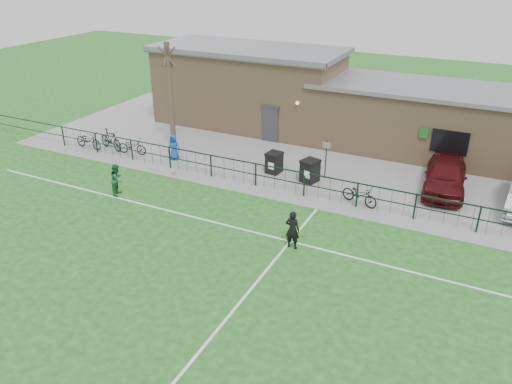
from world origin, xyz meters
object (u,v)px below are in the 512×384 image
at_px(wheelie_bin_right, 310,172).
at_px(bicycle_c, 132,146).
at_px(bicycle_b, 111,140).
at_px(spectator_child, 174,147).
at_px(bicycle_a, 89,140).
at_px(bicycle_e, 360,195).
at_px(car_maroon, 445,175).
at_px(ball_ground, 173,172).
at_px(bare_tree, 170,98).
at_px(wheelie_bin_left, 274,163).
at_px(sign_post, 326,159).
at_px(outfield_player, 117,179).

height_order(wheelie_bin_right, bicycle_c, wheelie_bin_right).
bearing_deg(bicycle_b, spectator_child, -70.16).
height_order(bicycle_a, bicycle_e, bicycle_a).
height_order(car_maroon, bicycle_c, car_maroon).
height_order(bicycle_a, ball_ground, bicycle_a).
relative_size(bicycle_a, ball_ground, 7.83).
bearing_deg(bare_tree, bicycle_b, -150.67).
bearing_deg(bicycle_e, ball_ground, 112.97).
distance_m(bicycle_e, spectator_child, 10.55).
xyz_separation_m(wheelie_bin_right, bicycle_e, (2.87, -1.29, -0.06)).
relative_size(wheelie_bin_left, bicycle_b, 0.51).
bearing_deg(sign_post, bicycle_a, -171.47).
bearing_deg(bicycle_b, bicycle_e, -76.23).
xyz_separation_m(bare_tree, outfield_player, (1.14, -6.16, -2.24)).
bearing_deg(wheelie_bin_left, car_maroon, 18.51).
bearing_deg(bicycle_e, bare_tree, 96.96).
distance_m(sign_post, bicycle_c, 10.91).
xyz_separation_m(wheelie_bin_left, bicycle_c, (-8.21, -1.14, -0.05)).
height_order(wheelie_bin_right, ball_ground, wheelie_bin_right).
distance_m(car_maroon, bicycle_a, 19.39).
distance_m(wheelie_bin_left, bicycle_b, 9.81).
relative_size(bicycle_b, ball_ground, 8.21).
xyz_separation_m(sign_post, spectator_child, (-8.19, -1.28, -0.30)).
height_order(bicycle_e, outfield_player, outfield_player).
height_order(wheelie_bin_right, sign_post, sign_post).
height_order(wheelie_bin_right, outfield_player, outfield_player).
xyz_separation_m(bicycle_a, bicycle_c, (2.81, 0.40, -0.04)).
bearing_deg(bicycle_e, bicycle_c, 105.92).
height_order(bicycle_e, spectator_child, spectator_child).
height_order(bare_tree, bicycle_b, bare_tree).
xyz_separation_m(wheelie_bin_left, bicycle_a, (-11.02, -1.55, -0.01)).
relative_size(wheelie_bin_right, spectator_child, 0.76).
relative_size(spectator_child, ball_ground, 5.84).
height_order(wheelie_bin_left, outfield_player, outfield_player).
bearing_deg(car_maroon, bare_tree, 179.36).
distance_m(bicycle_b, ball_ground, 5.33).
xyz_separation_m(wheelie_bin_right, bicycle_c, (-10.24, -0.90, -0.08)).
distance_m(wheelie_bin_left, ball_ground, 5.22).
bearing_deg(sign_post, ball_ground, -157.88).
bearing_deg(bicycle_a, wheelie_bin_right, -81.19).
height_order(bicycle_c, ball_ground, bicycle_c).
distance_m(wheelie_bin_left, wheelie_bin_right, 2.05).
bearing_deg(sign_post, spectator_child, -171.08).
height_order(bare_tree, wheelie_bin_right, bare_tree).
bearing_deg(spectator_child, sign_post, -2.06).
xyz_separation_m(bicycle_b, bicycle_c, (1.54, -0.03, -0.14)).
distance_m(bare_tree, bicycle_c, 3.47).
bearing_deg(car_maroon, spectator_child, -174.48).
xyz_separation_m(wheelie_bin_right, bicycle_b, (-11.79, -0.86, 0.06)).
height_order(bare_tree, wheelie_bin_left, bare_tree).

